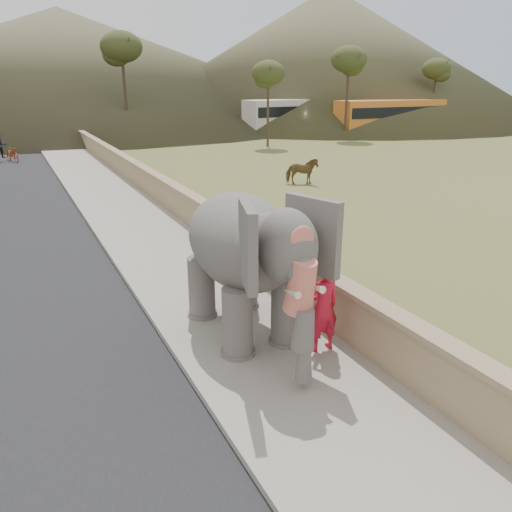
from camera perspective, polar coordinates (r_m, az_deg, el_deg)
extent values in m
plane|color=olive|center=(9.20, 1.35, -11.89)|extent=(160.00, 160.00, 0.00)
cube|color=#9E9687|center=(17.96, -13.64, 3.69)|extent=(3.00, 120.00, 0.15)
cube|color=tan|center=(18.26, -8.71, 5.81)|extent=(0.30, 120.00, 1.10)
imported|color=brown|center=(24.50, 5.26, 9.62)|extent=(1.66, 1.28, 1.28)
imported|color=#ACACB3|center=(48.29, 0.97, 14.61)|extent=(4.53, 2.82, 1.44)
cube|color=silver|center=(49.48, 4.81, 15.63)|extent=(11.19, 3.58, 3.10)
cube|color=orange|center=(49.12, 15.12, 15.03)|extent=(11.02, 2.58, 3.10)
cone|color=brown|center=(71.13, 8.17, 21.85)|extent=(56.00, 56.00, 16.00)
cone|color=brown|center=(77.46, -21.24, 19.86)|extent=(80.00, 80.00, 14.00)
imported|color=red|center=(8.95, 7.67, -5.80)|extent=(0.61, 0.40, 1.68)
imported|color=#972D0D|center=(34.97, -26.08, 10.42)|extent=(1.16, 1.86, 0.92)
imported|color=black|center=(34.91, -27.17, 11.17)|extent=(0.90, 0.80, 1.54)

